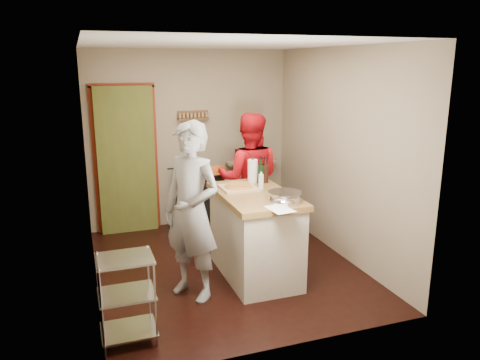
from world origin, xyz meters
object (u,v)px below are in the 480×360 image
stove (200,199)px  person_red (249,179)px  wire_shelving (127,295)px  person_stripe (192,212)px  island (255,233)px

stove → person_red: size_ratio=0.57×
wire_shelving → person_stripe: bearing=40.4°
wire_shelving → island: 1.76m
stove → person_stripe: person_stripe is taller
stove → person_stripe: size_ratio=0.54×
wire_shelving → island: island is taller
wire_shelving → person_stripe: size_ratio=0.43×
island → person_stripe: 0.92m
stove → person_red: bearing=-53.9°
person_stripe → wire_shelving: bearing=-86.3°
wire_shelving → person_red: bearing=46.1°
person_stripe → person_red: 1.69m
person_stripe → person_red: size_ratio=1.05×
wire_shelving → person_red: 2.70m
stove → person_red: 0.98m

